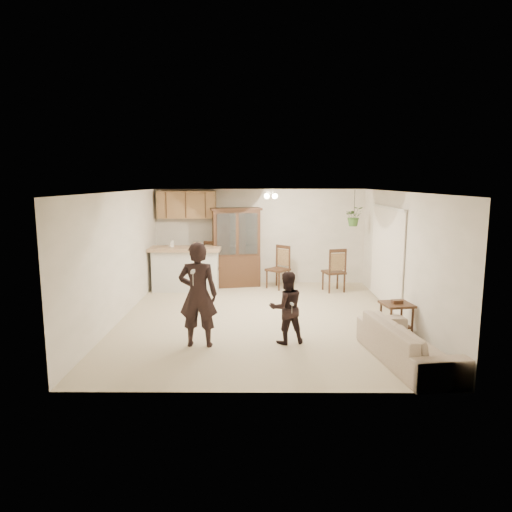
{
  "coord_description": "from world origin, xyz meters",
  "views": [
    {
      "loc": [
        -0.04,
        -8.77,
        2.69
      ],
      "look_at": [
        -0.09,
        0.4,
        1.19
      ],
      "focal_mm": 32.0,
      "sensor_mm": 36.0,
      "label": 1
    }
  ],
  "objects_px": {
    "chair_bar": "(210,276)",
    "china_hutch": "(236,248)",
    "side_table": "(396,318)",
    "chair_hutch_left": "(278,276)",
    "child": "(286,304)",
    "adult": "(198,293)",
    "sofa": "(408,339)",
    "chair_hutch_right": "(334,279)"
  },
  "relations": [
    {
      "from": "sofa",
      "to": "chair_hutch_left",
      "type": "bearing_deg",
      "value": 10.77
    },
    {
      "from": "adult",
      "to": "chair_hutch_left",
      "type": "height_order",
      "value": "adult"
    },
    {
      "from": "child",
      "to": "side_table",
      "type": "relative_size",
      "value": 2.19
    },
    {
      "from": "child",
      "to": "side_table",
      "type": "bearing_deg",
      "value": 179.5
    },
    {
      "from": "sofa",
      "to": "chair_hutch_left",
      "type": "relative_size",
      "value": 1.73
    },
    {
      "from": "child",
      "to": "chair_hutch_right",
      "type": "distance_m",
      "value": 3.95
    },
    {
      "from": "china_hutch",
      "to": "chair_hutch_right",
      "type": "height_order",
      "value": "china_hutch"
    },
    {
      "from": "sofa",
      "to": "adult",
      "type": "height_order",
      "value": "adult"
    },
    {
      "from": "child",
      "to": "chair_hutch_right",
      "type": "relative_size",
      "value": 1.24
    },
    {
      "from": "china_hutch",
      "to": "sofa",
      "type": "bearing_deg",
      "value": -72.44
    },
    {
      "from": "side_table",
      "to": "sofa",
      "type": "bearing_deg",
      "value": -99.29
    },
    {
      "from": "adult",
      "to": "chair_hutch_left",
      "type": "distance_m",
      "value": 4.44
    },
    {
      "from": "adult",
      "to": "chair_hutch_right",
      "type": "bearing_deg",
      "value": -124.32
    },
    {
      "from": "adult",
      "to": "child",
      "type": "height_order",
      "value": "adult"
    },
    {
      "from": "sofa",
      "to": "side_table",
      "type": "relative_size",
      "value": 3.04
    },
    {
      "from": "side_table",
      "to": "chair_bar",
      "type": "bearing_deg",
      "value": 137.04
    },
    {
      "from": "side_table",
      "to": "chair_hutch_right",
      "type": "height_order",
      "value": "chair_hutch_right"
    },
    {
      "from": "child",
      "to": "chair_hutch_left",
      "type": "distance_m",
      "value": 4.01
    },
    {
      "from": "sofa",
      "to": "adult",
      "type": "relative_size",
      "value": 1.04
    },
    {
      "from": "chair_hutch_left",
      "to": "chair_hutch_right",
      "type": "relative_size",
      "value": 1.0
    },
    {
      "from": "chair_hutch_right",
      "to": "sofa",
      "type": "bearing_deg",
      "value": 79.6
    },
    {
      "from": "china_hutch",
      "to": "chair_hutch_right",
      "type": "relative_size",
      "value": 1.87
    },
    {
      "from": "china_hutch",
      "to": "child",
      "type": "bearing_deg",
      "value": -87.65
    },
    {
      "from": "side_table",
      "to": "chair_hutch_left",
      "type": "height_order",
      "value": "chair_hutch_left"
    },
    {
      "from": "child",
      "to": "side_table",
      "type": "height_order",
      "value": "child"
    },
    {
      "from": "adult",
      "to": "chair_bar",
      "type": "bearing_deg",
      "value": -84.13
    },
    {
      "from": "adult",
      "to": "chair_hutch_right",
      "type": "distance_m",
      "value": 4.81
    },
    {
      "from": "adult",
      "to": "child",
      "type": "distance_m",
      "value": 1.48
    },
    {
      "from": "child",
      "to": "china_hutch",
      "type": "distance_m",
      "value": 4.39
    },
    {
      "from": "adult",
      "to": "chair_hutch_right",
      "type": "height_order",
      "value": "adult"
    },
    {
      "from": "adult",
      "to": "child",
      "type": "relative_size",
      "value": 1.33
    },
    {
      "from": "sofa",
      "to": "chair_hutch_right",
      "type": "bearing_deg",
      "value": -4.31
    },
    {
      "from": "sofa",
      "to": "adult",
      "type": "xyz_separation_m",
      "value": [
        -3.23,
        0.69,
        0.53
      ]
    },
    {
      "from": "sofa",
      "to": "chair_hutch_right",
      "type": "height_order",
      "value": "chair_hutch_right"
    },
    {
      "from": "side_table",
      "to": "chair_hutch_left",
      "type": "bearing_deg",
      "value": 119.44
    },
    {
      "from": "chair_bar",
      "to": "china_hutch",
      "type": "bearing_deg",
      "value": 41.09
    },
    {
      "from": "adult",
      "to": "chair_hutch_right",
      "type": "xyz_separation_m",
      "value": [
        2.85,
        3.83,
        -0.59
      ]
    },
    {
      "from": "sofa",
      "to": "child",
      "type": "xyz_separation_m",
      "value": [
        -1.78,
        0.84,
        0.31
      ]
    },
    {
      "from": "china_hutch",
      "to": "chair_hutch_left",
      "type": "relative_size",
      "value": 1.87
    },
    {
      "from": "child",
      "to": "adult",
      "type": "bearing_deg",
      "value": -8.58
    },
    {
      "from": "china_hutch",
      "to": "side_table",
      "type": "bearing_deg",
      "value": -62.43
    },
    {
      "from": "child",
      "to": "chair_hutch_left",
      "type": "height_order",
      "value": "child"
    }
  ]
}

